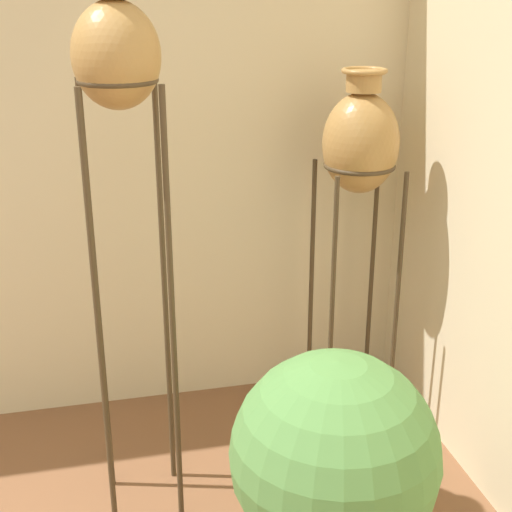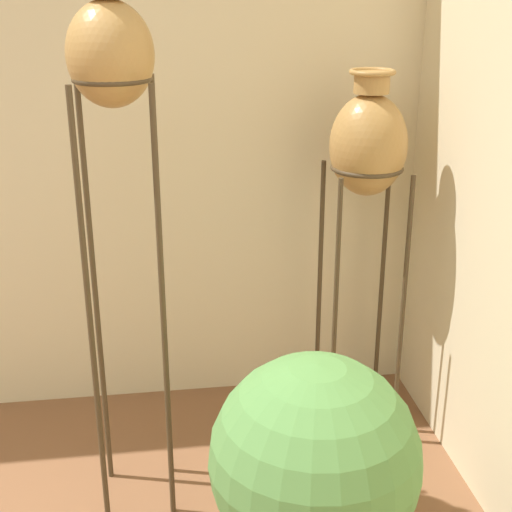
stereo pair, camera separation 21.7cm
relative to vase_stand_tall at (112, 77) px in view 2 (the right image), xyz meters
The scene contains 3 objects.
vase_stand_tall is the anchor object (origin of this frame).
vase_stand_medium 1.09m from the vase_stand_tall, 23.27° to the left, with size 0.31×0.31×1.53m.
potted_plant 1.33m from the vase_stand_tall, 44.16° to the right, with size 0.64×0.64×0.82m.
Camera 2 is at (1.06, -0.80, 1.83)m, focal length 50.00 mm.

